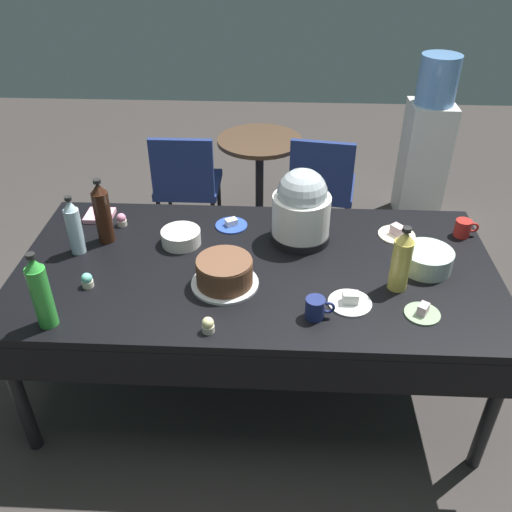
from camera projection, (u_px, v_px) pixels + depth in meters
ground at (256, 378)px, 2.94m from camera, size 9.00×9.00×0.00m
potluck_table at (256, 276)px, 2.55m from camera, size 2.20×1.10×0.75m
frosted_layer_cake at (224, 273)px, 2.36m from camera, size 0.30×0.30×0.13m
slow_cooker at (301, 208)px, 2.60m from camera, size 0.29×0.29×0.37m
glass_salad_bowl at (427, 260)px, 2.46m from camera, size 0.23×0.23×0.10m
ceramic_snack_bowl at (181, 237)px, 2.64m from camera, size 0.19×0.19×0.07m
dessert_plate_sage at (422, 312)px, 2.22m from camera, size 0.15×0.15×0.05m
dessert_plate_cream at (397, 233)px, 2.71m from camera, size 0.18×0.18×0.06m
dessert_plate_cobalt at (231, 225)px, 2.79m from camera, size 0.16×0.16×0.04m
dessert_plate_white at (350, 301)px, 2.27m from camera, size 0.18×0.18×0.06m
cupcake_lemon at (208, 325)px, 2.12m from camera, size 0.05×0.05×0.07m
cupcake_berry at (87, 280)px, 2.36m from camera, size 0.05×0.05×0.07m
cupcake_cocoa at (122, 220)px, 2.79m from camera, size 0.05×0.05×0.07m
soda_bottle_lime_soda at (41, 292)px, 2.09m from camera, size 0.08×0.08×0.34m
soda_bottle_ginger_ale at (401, 261)px, 2.30m from camera, size 0.08×0.08×0.30m
soda_bottle_cola at (103, 213)px, 2.60m from camera, size 0.08×0.08×0.33m
soda_bottle_water at (74, 227)px, 2.53m from camera, size 0.07×0.07×0.29m
coffee_mug_navy at (316, 308)px, 2.19m from camera, size 0.12×0.08×0.09m
coffee_mug_red at (463, 228)px, 2.70m from camera, size 0.12×0.08×0.09m
paper_napkin_stack at (100, 216)px, 2.86m from camera, size 0.14×0.14×0.02m
maroon_chair_left at (187, 181)px, 3.79m from camera, size 0.44×0.44×0.85m
maroon_chair_right at (322, 184)px, 3.76m from camera, size 0.50×0.50×0.85m
round_cafe_table at (260, 168)px, 3.96m from camera, size 0.60×0.60×0.72m
water_cooler at (426, 144)px, 4.08m from camera, size 0.32×0.32×1.24m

